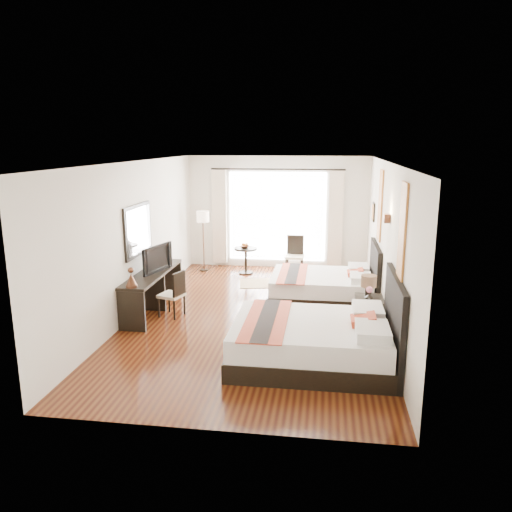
# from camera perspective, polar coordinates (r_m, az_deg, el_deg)

# --- Properties ---
(floor) EXTENTS (4.50, 7.50, 0.01)m
(floor) POSITION_cam_1_polar(r_m,az_deg,el_deg) (9.25, 0.07, -6.93)
(floor) COLOR #321109
(floor) RESTS_ON ground
(ceiling) EXTENTS (4.50, 7.50, 0.02)m
(ceiling) POSITION_cam_1_polar(r_m,az_deg,el_deg) (8.71, 0.08, 10.64)
(ceiling) COLOR white
(ceiling) RESTS_ON wall_headboard
(wall_headboard) EXTENTS (0.01, 7.50, 2.80)m
(wall_headboard) POSITION_cam_1_polar(r_m,az_deg,el_deg) (8.85, 14.63, 1.18)
(wall_headboard) COLOR silver
(wall_headboard) RESTS_ON floor
(wall_desk) EXTENTS (0.01, 7.50, 2.80)m
(wall_desk) POSITION_cam_1_polar(r_m,az_deg,el_deg) (9.44, -13.55, 1.96)
(wall_desk) COLOR silver
(wall_desk) RESTS_ON floor
(wall_window) EXTENTS (4.50, 0.01, 2.80)m
(wall_window) POSITION_cam_1_polar(r_m,az_deg,el_deg) (12.54, 2.44, 4.97)
(wall_window) COLOR silver
(wall_window) RESTS_ON floor
(wall_entry) EXTENTS (4.50, 0.01, 2.80)m
(wall_entry) POSITION_cam_1_polar(r_m,az_deg,el_deg) (5.31, -5.53, -6.29)
(wall_entry) COLOR silver
(wall_entry) RESTS_ON floor
(window_glass) EXTENTS (2.40, 0.02, 2.20)m
(window_glass) POSITION_cam_1_polar(r_m,az_deg,el_deg) (12.54, 2.43, 4.51)
(window_glass) COLOR white
(window_glass) RESTS_ON wall_window
(sheer_curtain) EXTENTS (2.30, 0.02, 2.10)m
(sheer_curtain) POSITION_cam_1_polar(r_m,az_deg,el_deg) (12.48, 2.41, 4.47)
(sheer_curtain) COLOR white
(sheer_curtain) RESTS_ON wall_window
(drape_left) EXTENTS (0.35, 0.14, 2.35)m
(drape_left) POSITION_cam_1_polar(r_m,az_deg,el_deg) (12.67, -4.17, 4.48)
(drape_left) COLOR beige
(drape_left) RESTS_ON floor
(drape_right) EXTENTS (0.35, 0.14, 2.35)m
(drape_right) POSITION_cam_1_polar(r_m,az_deg,el_deg) (12.39, 9.09, 4.16)
(drape_right) COLOR beige
(drape_right) RESTS_ON floor
(art_panel_near) EXTENTS (0.03, 0.50, 1.35)m
(art_panel_near) POSITION_cam_1_polar(r_m,az_deg,el_deg) (6.99, 16.37, 2.60)
(art_panel_near) COLOR #8A3714
(art_panel_near) RESTS_ON wall_headboard
(art_panel_far) EXTENTS (0.03, 0.50, 1.35)m
(art_panel_far) POSITION_cam_1_polar(r_m,az_deg,el_deg) (9.85, 14.02, 5.62)
(art_panel_far) COLOR #8A3714
(art_panel_far) RESTS_ON wall_headboard
(wall_sconce) EXTENTS (0.10, 0.14, 0.14)m
(wall_sconce) POSITION_cam_1_polar(r_m,az_deg,el_deg) (8.41, 14.72, 4.17)
(wall_sconce) COLOR #402416
(wall_sconce) RESTS_ON wall_headboard
(mirror_frame) EXTENTS (0.04, 1.25, 0.95)m
(mirror_frame) POSITION_cam_1_polar(r_m,az_deg,el_deg) (9.46, -13.34, 2.91)
(mirror_frame) COLOR black
(mirror_frame) RESTS_ON wall_desk
(mirror_glass) EXTENTS (0.01, 1.12, 0.82)m
(mirror_glass) POSITION_cam_1_polar(r_m,az_deg,el_deg) (9.45, -13.20, 2.91)
(mirror_glass) COLOR white
(mirror_glass) RESTS_ON mirror_frame
(bed_near) EXTENTS (2.34, 1.82, 1.32)m
(bed_near) POSITION_cam_1_polar(r_m,az_deg,el_deg) (7.37, 7.03, -9.50)
(bed_near) COLOR black
(bed_near) RESTS_ON floor
(bed_far) EXTENTS (2.10, 1.64, 1.18)m
(bed_far) POSITION_cam_1_polar(r_m,az_deg,el_deg) (10.13, 8.01, -3.43)
(bed_far) COLOR black
(bed_far) RESTS_ON floor
(nightstand) EXTENTS (0.47, 0.58, 0.55)m
(nightstand) POSITION_cam_1_polar(r_m,az_deg,el_deg) (8.78, 12.77, -6.42)
(nightstand) COLOR black
(nightstand) RESTS_ON floor
(table_lamp) EXTENTS (0.27, 0.27, 0.42)m
(table_lamp) POSITION_cam_1_polar(r_m,az_deg,el_deg) (8.73, 12.75, -3.02)
(table_lamp) COLOR black
(table_lamp) RESTS_ON nightstand
(vase) EXTENTS (0.17, 0.17, 0.14)m
(vase) POSITION_cam_1_polar(r_m,az_deg,el_deg) (8.53, 12.79, -4.93)
(vase) COLOR black
(vase) RESTS_ON nightstand
(console_desk) EXTENTS (0.50, 2.20, 0.76)m
(console_desk) POSITION_cam_1_polar(r_m,az_deg,el_deg) (9.64, -11.70, -3.98)
(console_desk) COLOR black
(console_desk) RESTS_ON floor
(television) EXTENTS (0.36, 0.88, 0.51)m
(television) POSITION_cam_1_polar(r_m,az_deg,el_deg) (9.54, -11.61, -0.23)
(television) COLOR black
(television) RESTS_ON console_desk
(bronze_figurine) EXTENTS (0.25, 0.25, 0.30)m
(bronze_figurine) POSITION_cam_1_polar(r_m,az_deg,el_deg) (8.60, -14.07, -2.52)
(bronze_figurine) COLOR #402416
(bronze_figurine) RESTS_ON console_desk
(desk_chair) EXTENTS (0.49, 0.49, 0.85)m
(desk_chair) POSITION_cam_1_polar(r_m,az_deg,el_deg) (9.31, -9.52, -5.25)
(desk_chair) COLOR beige
(desk_chair) RESTS_ON floor
(floor_lamp) EXTENTS (0.30, 0.30, 1.49)m
(floor_lamp) POSITION_cam_1_polar(r_m,az_deg,el_deg) (12.24, -6.08, 4.03)
(floor_lamp) COLOR black
(floor_lamp) RESTS_ON floor
(side_table) EXTENTS (0.55, 0.55, 0.64)m
(side_table) POSITION_cam_1_polar(r_m,az_deg,el_deg) (12.10, -1.16, -0.53)
(side_table) COLOR black
(side_table) RESTS_ON floor
(fruit_bowl) EXTENTS (0.24, 0.24, 0.06)m
(fruit_bowl) POSITION_cam_1_polar(r_m,az_deg,el_deg) (12.01, -1.29, 1.05)
(fruit_bowl) COLOR #432717
(fruit_bowl) RESTS_ON side_table
(window_chair) EXTENTS (0.44, 0.44, 0.93)m
(window_chair) POSITION_cam_1_polar(r_m,az_deg,el_deg) (12.09, 4.42, -0.76)
(window_chair) COLOR beige
(window_chair) RESTS_ON floor
(jute_rug) EXTENTS (1.27, 0.97, 0.01)m
(jute_rug) POSITION_cam_1_polar(r_m,az_deg,el_deg) (11.32, 1.09, -3.12)
(jute_rug) COLOR tan
(jute_rug) RESTS_ON floor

